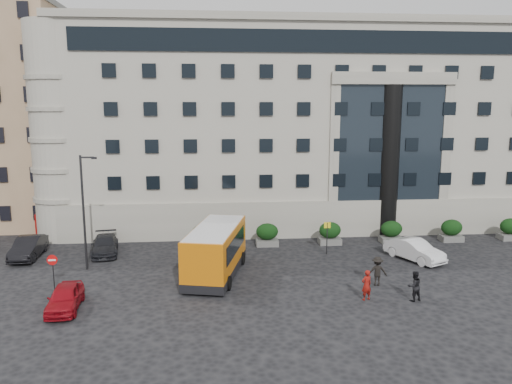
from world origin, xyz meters
The scene contains 23 objects.
ground centered at (0.00, 0.00, 0.00)m, with size 120.00×120.00×0.00m, color black.
civic_building centered at (6.00, 22.00, 9.00)m, with size 44.00×24.00×18.00m, color #A6A092.
entrance_column centered at (12.00, 10.30, 6.50)m, with size 1.80×1.80×13.00m, color black.
apartment_far centered at (-27.00, 38.00, 11.00)m, with size 13.00×13.00×22.00m, color brown.
hedge_a centered at (-4.00, 7.80, 0.93)m, with size 1.80×1.26×1.84m.
hedge_b centered at (1.20, 7.80, 0.93)m, with size 1.80×1.26×1.84m.
hedge_c centered at (6.40, 7.80, 0.93)m, with size 1.80×1.26×1.84m.
hedge_d centered at (11.60, 7.80, 0.93)m, with size 1.80×1.26×1.84m.
hedge_e centered at (16.80, 7.80, 0.93)m, with size 1.80×1.26×1.84m.
hedge_f centered at (22.00, 7.80, 0.93)m, with size 1.80×1.26×1.84m.
street_lamp centered at (-11.94, 3.00, 4.37)m, with size 1.16×0.18×8.00m.
bus_stop_sign centered at (5.50, 5.00, 1.73)m, with size 0.50×0.08×2.52m.
no_entry_sign centered at (-13.00, -1.04, 1.65)m, with size 0.64×0.16×2.32m.
minibus centered at (-3.02, 0.97, 1.83)m, with size 4.51×8.39×3.32m.
red_truck centered at (-17.41, 14.66, 1.48)m, with size 2.78×5.48×2.89m.
parked_car_a centered at (-11.50, -3.99, 0.70)m, with size 1.64×4.09×1.39m, color maroon.
parked_car_b centered at (-17.00, 6.14, 0.79)m, with size 1.67×4.78×1.57m, color black.
parked_car_c centered at (-11.50, 6.67, 0.69)m, with size 1.92×4.72×1.37m, color black.
parked_car_d centered at (-11.87, 16.00, 0.70)m, with size 2.33×5.05×1.40m, color black.
white_taxi centered at (11.61, 3.01, 0.78)m, with size 1.65×4.74×1.56m, color silver.
pedestrian_a centered at (5.76, -4.11, 0.91)m, with size 0.67×0.44×1.83m, color maroon.
pedestrian_b centered at (8.50, -4.48, 0.90)m, with size 0.88×0.68×1.81m, color black.
pedestrian_c centered at (7.17, -1.85, 0.95)m, with size 1.22×0.70×1.89m, color black.
Camera 1 is at (-3.15, -31.28, 11.39)m, focal length 35.00 mm.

